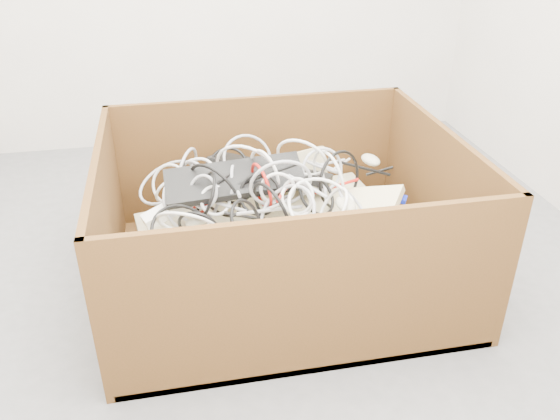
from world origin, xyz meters
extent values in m
plane|color=#57585A|center=(0.00, 0.00, 0.00)|extent=(3.00, 3.00, 0.00)
cube|color=#422C10|center=(0.05, -0.05, 0.01)|extent=(1.31, 1.09, 0.03)
cube|color=#422C10|center=(0.05, 0.48, 0.29)|extent=(1.31, 0.03, 0.59)
cube|color=#422C10|center=(0.05, -0.58, 0.29)|extent=(1.31, 0.02, 0.59)
cube|color=#422C10|center=(0.69, -0.05, 0.29)|extent=(0.02, 1.04, 0.59)
cube|color=#422C10|center=(-0.59, -0.05, 0.29)|extent=(0.02, 1.04, 0.59)
cube|color=#BFB38E|center=(0.05, -0.03, 0.08)|extent=(1.15, 0.99, 0.21)
cube|color=#BFB38E|center=(-0.06, -0.10, 0.17)|extent=(0.82, 0.74, 0.22)
cube|color=beige|center=(-0.10, 0.14, 0.22)|extent=(0.53, 0.27, 0.08)
cube|color=beige|center=(0.42, -0.03, 0.21)|extent=(0.41, 0.51, 0.19)
cube|color=beige|center=(0.20, -0.23, 0.18)|extent=(0.25, 0.52, 0.07)
cube|color=beige|center=(-0.39, -0.17, 0.24)|extent=(0.49, 0.21, 0.19)
cube|color=beige|center=(0.33, -0.16, 0.27)|extent=(0.44, 0.48, 0.23)
cube|color=beige|center=(0.10, 0.23, 0.31)|extent=(0.49, 0.27, 0.19)
cube|color=beige|center=(0.04, -0.10, 0.30)|extent=(0.42, 0.50, 0.18)
cube|color=beige|center=(0.28, -0.03, 0.30)|extent=(0.48, 0.45, 0.22)
cube|color=black|center=(0.06, 0.21, 0.36)|extent=(0.53, 0.39, 0.12)
cube|color=black|center=(-0.12, -0.04, 0.45)|extent=(0.51, 0.18, 0.12)
ellipsoid|color=#BAB395|center=(-0.26, -0.06, 0.31)|extent=(0.13, 0.11, 0.04)
ellipsoid|color=#BAB395|center=(0.50, 0.23, 0.36)|extent=(0.09, 0.12, 0.04)
ellipsoid|color=#BAB395|center=(0.02, -0.26, 0.30)|extent=(0.12, 0.09, 0.04)
ellipsoid|color=#BAB395|center=(0.24, -0.26, 0.43)|extent=(0.07, 0.11, 0.04)
ellipsoid|color=#BAB395|center=(-0.19, 0.15, 0.40)|extent=(0.13, 0.12, 0.04)
ellipsoid|color=black|center=(0.17, -0.32, 0.30)|extent=(0.13, 0.11, 0.04)
ellipsoid|color=black|center=(0.24, 0.16, 0.34)|extent=(0.12, 0.13, 0.04)
cube|color=white|center=(-0.32, -0.05, 0.38)|extent=(0.29, 0.16, 0.12)
cube|color=white|center=(-0.12, -0.30, 0.34)|extent=(0.29, 0.18, 0.10)
cube|color=#0B19A9|center=(0.50, -0.13, 0.36)|extent=(0.06, 0.06, 0.03)
torus|color=black|center=(-0.12, -0.32, 0.43)|extent=(0.16, 0.15, 0.19)
torus|color=black|center=(0.29, -0.01, 0.40)|extent=(0.27, 0.19, 0.32)
torus|color=#9A9BA0|center=(0.22, -0.01, 0.45)|extent=(0.23, 0.08, 0.23)
torus|color=black|center=(-0.12, -0.03, 0.42)|extent=(0.18, 0.14, 0.13)
torus|color=black|center=(-0.32, -0.26, 0.37)|extent=(0.31, 0.29, 0.20)
torus|color=silver|center=(0.25, 0.01, 0.40)|extent=(0.10, 0.31, 0.31)
torus|color=silver|center=(0.19, -0.25, 0.41)|extent=(0.14, 0.25, 0.22)
torus|color=#9A9BA0|center=(-0.11, 0.00, 0.43)|extent=(0.04, 0.16, 0.16)
torus|color=black|center=(-0.19, -0.03, 0.40)|extent=(0.25, 0.23, 0.31)
torus|color=#9A9BA0|center=(0.28, -0.21, 0.39)|extent=(0.18, 0.25, 0.19)
torus|color=silver|center=(0.02, -0.16, 0.46)|extent=(0.16, 0.03, 0.16)
torus|color=#A9120C|center=(-0.03, -0.10, 0.45)|extent=(0.07, 0.25, 0.25)
torus|color=black|center=(-0.23, -0.09, 0.42)|extent=(0.11, 0.25, 0.23)
torus|color=silver|center=(-0.20, -0.11, 0.41)|extent=(0.15, 0.09, 0.14)
torus|color=#9A9BA0|center=(0.02, -0.16, 0.41)|extent=(0.15, 0.15, 0.08)
torus|color=#9A9BA0|center=(-0.24, -0.09, 0.44)|extent=(0.14, 0.13, 0.13)
torus|color=black|center=(-0.04, -0.14, 0.43)|extent=(0.21, 0.13, 0.19)
torus|color=#A9120C|center=(-0.25, 0.04, 0.38)|extent=(0.18, 0.10, 0.17)
torus|color=#9A9BA0|center=(-0.36, 0.16, 0.37)|extent=(0.26, 0.29, 0.16)
torus|color=#9A9BA0|center=(0.27, -0.32, 0.37)|extent=(0.29, 0.31, 0.15)
torus|color=silver|center=(-0.30, -0.25, 0.40)|extent=(0.24, 0.21, 0.19)
torus|color=silver|center=(0.08, -0.20, 0.45)|extent=(0.13, 0.15, 0.18)
torus|color=#9A9BA0|center=(0.03, -0.28, 0.42)|extent=(0.23, 0.31, 0.25)
torus|color=#9A9BA0|center=(-0.25, 0.18, 0.36)|extent=(0.16, 0.18, 0.23)
torus|color=#9A9BA0|center=(-0.26, -0.02, 0.38)|extent=(0.24, 0.14, 0.21)
torus|color=silver|center=(0.15, -0.29, 0.44)|extent=(0.35, 0.31, 0.18)
torus|color=silver|center=(0.00, -0.03, 0.46)|extent=(0.12, 0.23, 0.25)
torus|color=#A9120C|center=(-0.23, 0.04, 0.38)|extent=(0.11, 0.25, 0.24)
torus|color=black|center=(-0.27, -0.22, 0.37)|extent=(0.17, 0.11, 0.16)
torus|color=silver|center=(-0.26, 0.13, 0.39)|extent=(0.21, 0.18, 0.16)
torus|color=#9A9BA0|center=(0.26, -0.32, 0.35)|extent=(0.21, 0.30, 0.24)
torus|color=black|center=(-0.19, 0.16, 0.37)|extent=(0.13, 0.17, 0.18)
torus|color=black|center=(-0.11, 0.23, 0.38)|extent=(0.18, 0.15, 0.15)
torus|color=silver|center=(-0.35, 0.20, 0.34)|extent=(0.19, 0.16, 0.22)
torus|color=#9A9BA0|center=(-0.03, 0.24, 0.40)|extent=(0.28, 0.16, 0.25)
torus|color=silver|center=(-0.10, 0.00, 0.41)|extent=(0.11, 0.13, 0.14)
torus|color=silver|center=(-0.06, 0.05, 0.44)|extent=(0.30, 0.18, 0.30)
torus|color=black|center=(-0.33, 0.16, 0.37)|extent=(0.13, 0.26, 0.24)
torus|color=silver|center=(0.00, 0.05, 0.43)|extent=(0.14, 0.14, 0.14)
torus|color=silver|center=(0.16, 0.07, 0.47)|extent=(0.26, 0.16, 0.26)
torus|color=#A9120C|center=(-0.12, -0.33, 0.39)|extent=(0.15, 0.11, 0.13)
torus|color=silver|center=(-0.35, -0.25, 0.34)|extent=(0.09, 0.14, 0.13)
torus|color=silver|center=(0.07, -0.21, 0.44)|extent=(0.14, 0.12, 0.13)
torus|color=black|center=(0.16, -0.17, 0.42)|extent=(0.18, 0.20, 0.15)
torus|color=#9A9BA0|center=(0.03, -0.18, 0.49)|extent=(0.30, 0.11, 0.29)
torus|color=silver|center=(-0.37, 0.23, 0.30)|extent=(0.15, 0.09, 0.15)
torus|color=#9A9BA0|center=(-0.31, -0.02, 0.36)|extent=(0.19, 0.22, 0.25)
torus|color=black|center=(-0.02, -0.25, 0.42)|extent=(0.11, 0.28, 0.29)
torus|color=#9A9BA0|center=(-0.29, 0.20, 0.37)|extent=(0.12, 0.31, 0.32)
torus|color=black|center=(-0.17, -0.01, 0.41)|extent=(0.12, 0.17, 0.17)
torus|color=#9A9BA0|center=(0.27, 0.15, 0.38)|extent=(0.19, 0.19, 0.10)
cylinder|color=black|center=(-0.24, 0.23, 0.40)|extent=(0.10, 0.10, 0.02)
cylinder|color=#9A9BA0|center=(-0.12, -0.02, 0.42)|extent=(0.02, 0.28, 0.06)
cylinder|color=#9A9BA0|center=(0.33, 0.26, 0.35)|extent=(0.14, 0.03, 0.02)
cylinder|color=silver|center=(0.45, -0.45, 0.31)|extent=(0.11, 0.13, 0.05)
cylinder|color=black|center=(-0.15, 0.24, 0.37)|extent=(0.08, 0.11, 0.03)
cylinder|color=#9A9BA0|center=(-0.15, -0.12, 0.39)|extent=(0.11, 0.08, 0.03)
cylinder|color=#9A9BA0|center=(-0.02, -0.20, 0.40)|extent=(0.24, 0.05, 0.03)
cylinder|color=#A9120C|center=(0.06, -0.14, 0.45)|extent=(0.13, 0.25, 0.05)
cylinder|color=#9A9BA0|center=(0.22, -0.05, 0.40)|extent=(0.06, 0.24, 0.02)
cylinder|color=silver|center=(0.39, 0.31, 0.31)|extent=(0.14, 0.18, 0.05)
cylinder|color=black|center=(0.53, 0.18, 0.33)|extent=(0.12, 0.02, 0.03)
cylinder|color=black|center=(-0.03, -0.08, 0.47)|extent=(0.28, 0.03, 0.10)
cylinder|color=black|center=(0.44, 0.12, 0.37)|extent=(0.23, 0.03, 0.09)
cylinder|color=#9A9BA0|center=(0.12, -0.19, 0.48)|extent=(0.11, 0.15, 0.04)
cylinder|color=#9A9BA0|center=(-0.35, -0.01, 0.36)|extent=(0.02, 0.15, 0.02)
cylinder|color=#9A9BA0|center=(-0.11, -0.01, 0.44)|extent=(0.07, 0.23, 0.02)
cylinder|color=black|center=(-0.08, -0.19, 0.37)|extent=(0.20, 0.04, 0.06)
cylinder|color=#A9120C|center=(0.01, 0.12, 0.40)|extent=(0.21, 0.06, 0.07)
cylinder|color=#A9120C|center=(0.26, -0.35, 0.35)|extent=(0.21, 0.20, 0.10)
cylinder|color=#A9120C|center=(0.28, -0.01, 0.37)|extent=(0.20, 0.08, 0.02)
camera|label=1|loc=(-0.33, -1.92, 1.38)|focal=37.00mm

